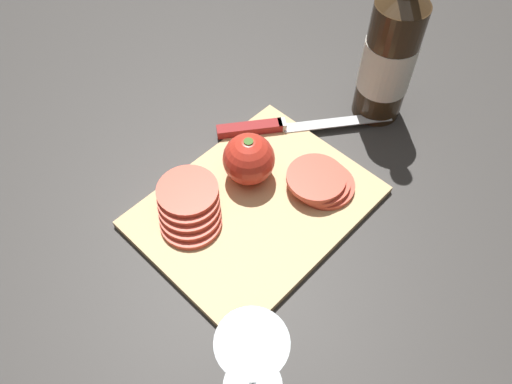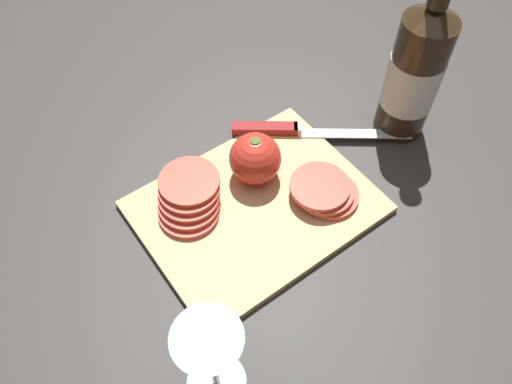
% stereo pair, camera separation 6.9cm
% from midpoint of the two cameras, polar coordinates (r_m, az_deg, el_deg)
% --- Properties ---
extents(ground_plane, '(3.00, 3.00, 0.00)m').
position_cam_midpoint_polar(ground_plane, '(0.70, -9.40, -6.13)').
color(ground_plane, '#383533').
extents(cutting_board, '(0.32, 0.25, 0.01)m').
position_cam_midpoint_polar(cutting_board, '(0.72, -2.74, -1.87)').
color(cutting_board, tan).
rests_on(cutting_board, ground_plane).
extents(wine_bottle, '(0.08, 0.08, 0.32)m').
position_cam_midpoint_polar(wine_bottle, '(0.79, 12.56, 14.82)').
color(wine_bottle, '#332314').
rests_on(wine_bottle, ground_plane).
extents(wine_glass, '(0.07, 0.07, 0.15)m').
position_cam_midpoint_polar(wine_glass, '(0.52, -4.40, -18.76)').
color(wine_glass, silver).
rests_on(wine_glass, ground_plane).
extents(whole_tomato, '(0.08, 0.08, 0.08)m').
position_cam_midpoint_polar(whole_tomato, '(0.71, -3.59, 3.60)').
color(whole_tomato, red).
rests_on(whole_tomato, cutting_board).
extents(knife, '(0.24, 0.18, 0.01)m').
position_cam_midpoint_polar(knife, '(0.80, -1.09, 7.32)').
color(knife, silver).
rests_on(knife, cutting_board).
extents(tomato_slice_stack_near, '(0.10, 0.10, 0.02)m').
position_cam_midpoint_polar(tomato_slice_stack_near, '(0.72, 4.73, 1.02)').
color(tomato_slice_stack_near, '#DB4C38').
rests_on(tomato_slice_stack_near, cutting_board).
extents(tomato_slice_stack_far, '(0.10, 0.11, 0.04)m').
position_cam_midpoint_polar(tomato_slice_stack_far, '(0.69, -10.46, -1.85)').
color(tomato_slice_stack_far, '#DB4C38').
rests_on(tomato_slice_stack_far, cutting_board).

